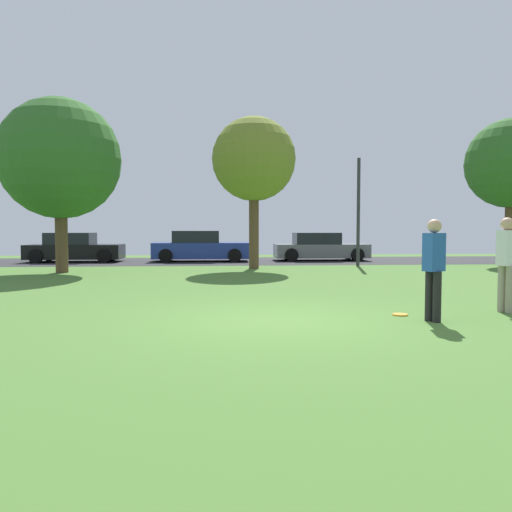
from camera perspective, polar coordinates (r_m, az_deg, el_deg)
ground_plane at (r=8.64m, az=2.21°, el=-7.22°), size 44.00×44.00×0.00m
road_strip at (r=24.52m, az=-2.14°, el=-0.57°), size 44.00×6.40×0.01m
birch_tree_lone at (r=19.33m, az=-21.32°, el=10.18°), size 4.23×4.23×6.15m
maple_tree_far at (r=19.85m, az=-0.24°, el=10.82°), size 3.25×3.25×5.89m
oak_tree_left at (r=24.57m, az=26.92°, el=9.28°), size 3.83×3.83×6.29m
person_thrower at (r=10.37m, az=26.48°, el=-0.38°), size 0.38×0.33×1.76m
person_catcher at (r=8.85m, az=19.47°, el=-0.97°), size 0.38×0.33×1.71m
frisbee_disc at (r=9.43m, az=16.00°, el=-6.39°), size 0.27×0.27×0.03m
parked_car_black at (r=25.36m, az=-19.87°, el=0.80°), size 4.35×2.07×1.38m
parked_car_blue at (r=24.41m, az=-6.38°, el=0.97°), size 4.57×1.99×1.47m
parked_car_grey at (r=25.15m, az=7.23°, el=0.93°), size 4.57×2.01×1.37m
street_lamp_post at (r=21.49m, az=11.51°, el=4.87°), size 0.14×0.14×4.50m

